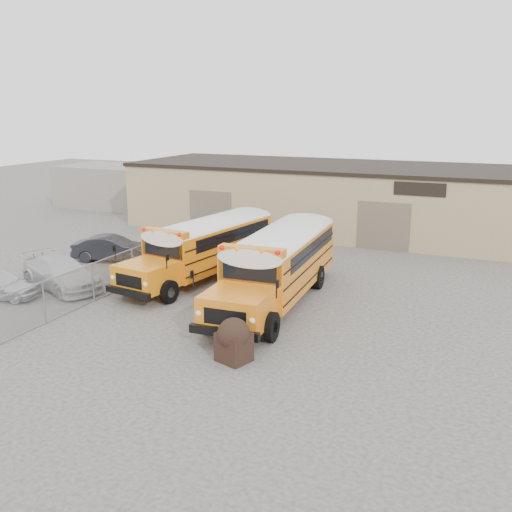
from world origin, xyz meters
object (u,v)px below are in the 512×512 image
at_px(tarp_bundle, 234,339).
at_px(car_dark, 112,248).
at_px(school_bus_right, 317,231).
at_px(school_bus_left, 268,223).
at_px(car_white, 61,273).

relative_size(tarp_bundle, car_dark, 0.36).
bearing_deg(school_bus_right, school_bus_left, 156.82).
xyz_separation_m(tarp_bundle, car_dark, (-12.29, 9.34, -0.08)).
relative_size(school_bus_right, car_dark, 2.59).
distance_m(car_white, car_dark, 5.32).
height_order(tarp_bundle, car_white, tarp_bundle).
xyz_separation_m(tarp_bundle, car_white, (-11.32, 4.11, -0.05)).
height_order(school_bus_right, car_dark, school_bus_right).
xyz_separation_m(car_white, car_dark, (-0.97, 5.23, -0.03)).
bearing_deg(car_dark, car_white, 173.56).
distance_m(school_bus_right, tarp_bundle, 13.59).
xyz_separation_m(school_bus_left, school_bus_right, (3.61, -1.55, 0.13)).
bearing_deg(school_bus_left, car_dark, -142.20).
xyz_separation_m(school_bus_left, tarp_bundle, (4.98, -15.02, -0.96)).
xyz_separation_m(school_bus_right, tarp_bundle, (1.37, -13.47, -1.09)).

